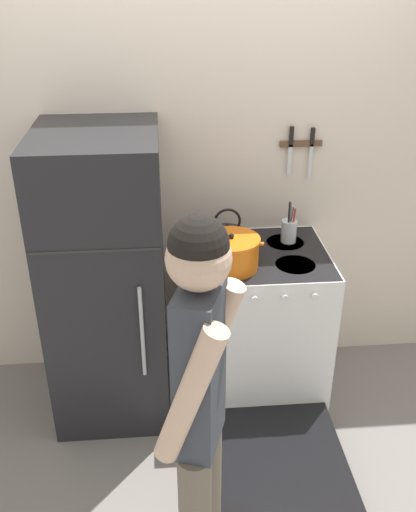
# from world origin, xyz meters

# --- Properties ---
(ground_plane) EXTENTS (14.00, 14.00, 0.00)m
(ground_plane) POSITION_xyz_m (0.00, 0.00, 0.00)
(ground_plane) COLOR slate
(wall_back) EXTENTS (10.00, 0.06, 2.55)m
(wall_back) POSITION_xyz_m (0.00, 0.03, 1.27)
(wall_back) COLOR beige
(wall_back) RESTS_ON ground_plane
(refrigerator) EXTENTS (0.62, 0.74, 1.64)m
(refrigerator) POSITION_xyz_m (-0.54, -0.36, 0.82)
(refrigerator) COLOR black
(refrigerator) RESTS_ON ground_plane
(stove_range) EXTENTS (0.77, 1.42, 0.93)m
(stove_range) POSITION_xyz_m (0.30, -0.38, 0.46)
(stove_range) COLOR white
(stove_range) RESTS_ON ground_plane
(dutch_oven_pot) EXTENTS (0.34, 0.30, 0.20)m
(dutch_oven_pot) POSITION_xyz_m (0.13, -0.47, 1.01)
(dutch_oven_pot) COLOR orange
(dutch_oven_pot) RESTS_ON stove_range
(tea_kettle) EXTENTS (0.25, 0.20, 0.22)m
(tea_kettle) POSITION_xyz_m (0.14, -0.20, 0.99)
(tea_kettle) COLOR black
(tea_kettle) RESTS_ON stove_range
(utensil_jar) EXTENTS (0.09, 0.09, 0.26)m
(utensil_jar) POSITION_xyz_m (0.49, -0.20, 1.00)
(utensil_jar) COLOR silver
(utensil_jar) RESTS_ON stove_range
(person) EXTENTS (0.35, 0.41, 1.72)m
(person) POSITION_xyz_m (-0.12, -1.58, 0.98)
(person) COLOR #6B6051
(person) RESTS_ON ground_plane
(wall_knife_strip) EXTENTS (0.24, 0.03, 0.32)m
(wall_knife_strip) POSITION_xyz_m (0.57, -0.02, 1.45)
(wall_knife_strip) COLOR brown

